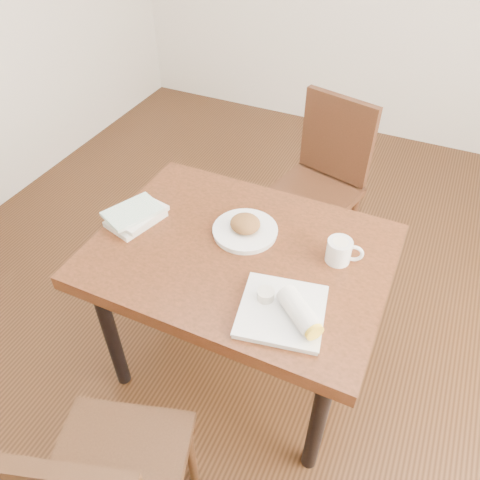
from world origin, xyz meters
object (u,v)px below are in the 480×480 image
at_px(table, 240,266).
at_px(chair_far, 322,176).
at_px(plate_scone, 245,228).
at_px(book_stack, 136,216).
at_px(coffee_mug, 340,251).
at_px(plate_burrito, 287,311).

relative_size(table, chair_far, 1.16).
relative_size(plate_scone, book_stack, 1.00).
bearing_deg(book_stack, table, 2.68).
bearing_deg(coffee_mug, book_stack, -171.33).
bearing_deg(plate_scone, coffee_mug, 1.02).
bearing_deg(plate_burrito, table, 140.38).
distance_m(table, plate_scone, 0.15).
distance_m(plate_scone, book_stack, 0.45).
bearing_deg(coffee_mug, plate_scone, -178.98).
distance_m(plate_burrito, book_stack, 0.75).
height_order(coffee_mug, plate_burrito, same).
relative_size(table, book_stack, 4.32).
height_order(table, plate_scone, plate_scone).
distance_m(table, chair_far, 0.90).
height_order(table, plate_burrito, plate_burrito).
distance_m(chair_far, coffee_mug, 0.88).
bearing_deg(chair_far, plate_burrito, -79.72).
xyz_separation_m(table, coffee_mug, (0.35, 0.10, 0.14)).
distance_m(table, book_stack, 0.47).
relative_size(plate_scone, plate_burrito, 0.79).
bearing_deg(book_stack, chair_far, 60.38).
bearing_deg(plate_scone, chair_far, 83.53).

